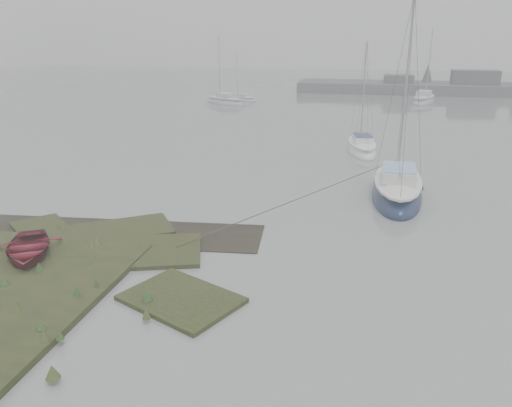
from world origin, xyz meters
name	(u,v)px	position (x,y,z in m)	size (l,w,h in m)	color
ground	(298,129)	(0.00, 30.00, 0.00)	(160.00, 160.00, 0.00)	slate
sailboat_main	(397,191)	(7.65, 11.98, 0.33)	(2.67, 7.67, 10.75)	#131E3A
sailboat_white	(361,148)	(5.67, 22.19, 0.25)	(2.80, 5.99, 8.13)	white
sailboat_far_a	(225,102)	(-10.85, 44.70, 0.26)	(6.16, 4.75, 8.47)	#A3A9AD
sailboat_far_b	(424,100)	(12.60, 50.84, 0.30)	(4.08, 7.12, 9.55)	#9FA2A7
sailboat_far_c	(241,99)	(-9.55, 47.72, 0.20)	(4.73, 2.99, 6.35)	#A9ADB2
dinghy	(27,248)	(-6.00, 1.00, 0.56)	(2.32, 3.25, 0.67)	maroon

